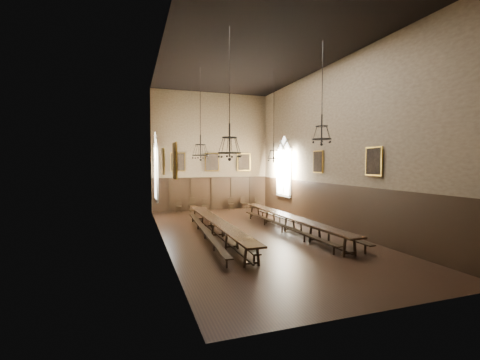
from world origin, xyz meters
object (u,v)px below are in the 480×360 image
chair_1 (179,208)px  chandelier_back_left (201,150)px  chair_6 (244,205)px  chandelier_front_left (230,145)px  bench_right_inner (282,228)px  chair_3 (205,207)px  chair_7 (257,205)px  chandelier_front_right (322,133)px  bench_left_outer (205,233)px  bench_right_outer (301,226)px  bench_left_inner (224,230)px  chair_2 (192,208)px  chandelier_back_right (274,151)px  table_left (217,229)px  chair_5 (231,206)px  table_right (290,224)px

chair_1 → chandelier_back_left: (0.49, -5.64, 4.10)m
chair_1 → chair_6: chair_6 is taller
chandelier_front_left → chandelier_back_left: bearing=89.9°
chair_6 → chandelier_back_left: chandelier_back_left is taller
bench_right_inner → chair_3: chair_3 is taller
chair_7 → chandelier_front_right: bearing=-107.8°
bench_left_outer → bench_right_inner: bearing=0.0°
bench_right_outer → bench_left_inner: bearing=175.7°
bench_left_inner → chandelier_front_left: chandelier_front_left is taller
chair_2 → chandelier_front_left: chandelier_front_left is taller
bench_right_inner → chair_7: 8.91m
bench_left_outer → chair_3: (1.95, 8.67, -0.01)m
chandelier_back_right → chandelier_front_right: bearing=-89.7°
table_left → bench_left_outer: (-0.64, -0.09, -0.13)m
table_left → chair_2: size_ratio=10.31×
bench_right_inner → chair_5: 8.67m
table_right → bench_right_outer: 0.63m
chair_3 → chandelier_front_left: 12.09m
bench_left_outer → chair_5: bearing=65.3°
chair_5 → bench_left_outer: bearing=-109.0°
chandelier_back_left → chandelier_front_left: bearing=-90.1°
bench_left_inner → chair_5: chair_5 is taller
chair_7 → chair_3: bearing=169.2°
bench_left_outer → chandelier_back_right: chandelier_back_right is taller
chair_3 → chandelier_front_right: (2.81, -11.19, 4.70)m
chair_7 → table_left: bearing=-133.5°
chandelier_front_left → chandelier_front_right: bearing=1.2°
bench_left_inner → bench_right_outer: bench_left_inner is taller
chandelier_back_left → chandelier_front_left: 5.75m
table_right → chandelier_front_left: size_ratio=2.09×
chair_3 → chandelier_front_left: chandelier_front_left is taller
bench_right_outer → chandelier_front_right: size_ratio=2.23×
table_right → bench_right_outer: bearing=-20.5°
table_right → chandelier_back_left: size_ratio=2.11×
bench_right_inner → chair_3: (-2.14, 8.67, 0.01)m
bench_left_outer → table_right: bearing=1.9°
bench_left_inner → chandelier_back_right: 5.92m
table_right → chair_1: (-4.63, 8.63, -0.15)m
chair_2 → chair_5: bearing=1.4°
chandelier_back_left → bench_right_inner: bearing=-40.9°
bench_left_inner → chair_7: (5.15, 8.41, -0.02)m
bench_left_outer → chandelier_front_left: 4.85m
chair_6 → chair_7: 1.14m
bench_left_outer → bench_right_outer: 5.19m
bench_right_inner → chair_2: (-3.13, 8.68, 0.04)m
table_left → chair_5: 9.21m
chair_5 → chair_3: bearing=-174.5°
table_right → chair_3: size_ratio=11.79×
chandelier_front_right → table_right: bearing=93.3°
bench_right_inner → table_right: bearing=16.6°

